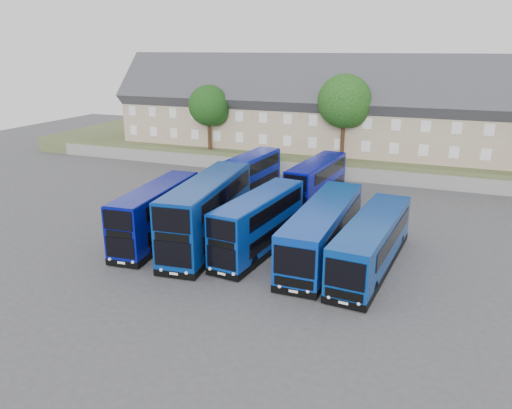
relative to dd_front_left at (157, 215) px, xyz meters
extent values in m
plane|color=#434348|center=(6.49, -1.28, -2.02)|extent=(120.00, 120.00, 0.00)
cube|color=slate|center=(6.49, 22.72, -1.27)|extent=(70.00, 0.40, 1.50)
cube|color=#4C5630|center=(6.49, 32.72, -1.02)|extent=(80.00, 20.00, 2.00)
cube|color=tan|center=(-17.51, 28.72, 2.98)|extent=(6.00, 8.00, 6.00)
cube|color=#3A3A40|center=(-17.51, 28.72, 5.98)|extent=(6.00, 10.40, 10.40)
cube|color=brown|center=(-16.01, 28.72, 9.82)|extent=(0.60, 0.90, 1.40)
cube|color=tan|center=(-11.51, 28.72, 2.98)|extent=(6.00, 8.00, 6.00)
cube|color=#3A3A40|center=(-11.51, 28.72, 5.98)|extent=(6.00, 10.40, 10.40)
cube|color=brown|center=(-10.01, 28.72, 9.82)|extent=(0.60, 0.90, 1.40)
cube|color=tan|center=(-5.51, 28.72, 2.98)|extent=(6.00, 8.00, 6.00)
cube|color=#3A3A40|center=(-5.51, 28.72, 5.98)|extent=(6.00, 10.40, 10.40)
cube|color=brown|center=(-4.01, 28.72, 9.82)|extent=(0.60, 0.90, 1.40)
cube|color=tan|center=(0.49, 28.72, 2.98)|extent=(6.00, 8.00, 6.00)
cube|color=#3A3A40|center=(0.49, 28.72, 5.98)|extent=(6.00, 10.40, 10.40)
cube|color=brown|center=(1.99, 28.72, 9.82)|extent=(0.60, 0.90, 1.40)
cube|color=tan|center=(6.49, 28.72, 2.98)|extent=(6.00, 8.00, 6.00)
cube|color=#3A3A40|center=(6.49, 28.72, 5.98)|extent=(6.00, 10.40, 10.40)
cube|color=brown|center=(7.99, 28.72, 9.82)|extent=(0.60, 0.90, 1.40)
cube|color=tan|center=(12.49, 28.72, 2.98)|extent=(6.00, 8.00, 6.00)
cube|color=#3A3A40|center=(12.49, 28.72, 5.98)|extent=(6.00, 10.40, 10.40)
cube|color=brown|center=(13.99, 28.72, 9.82)|extent=(0.60, 0.90, 1.40)
cube|color=tan|center=(18.49, 28.72, 2.98)|extent=(6.00, 8.00, 6.00)
cube|color=#3A3A40|center=(18.49, 28.72, 5.98)|extent=(6.00, 10.40, 10.40)
cube|color=brown|center=(19.99, 28.72, 9.82)|extent=(0.60, 0.90, 1.40)
cube|color=tan|center=(24.49, 28.72, 2.98)|extent=(6.00, 8.00, 6.00)
cube|color=#3A3A40|center=(24.49, 28.72, 5.98)|extent=(6.00, 10.40, 10.40)
cube|color=#060D7C|center=(0.00, 0.03, 0.21)|extent=(3.21, 10.46, 3.77)
cube|color=black|center=(0.00, 0.03, -1.72)|extent=(3.25, 10.51, 0.45)
cube|color=black|center=(0.44, -5.14, -0.57)|extent=(2.04, 0.23, 1.40)
cube|color=black|center=(0.44, -5.14, 1.30)|extent=(2.04, 0.23, 1.31)
cylinder|color=black|center=(-0.77, -3.00, -1.52)|extent=(0.38, 1.02, 1.00)
cube|color=navy|center=(3.84, 0.75, 0.58)|extent=(3.98, 12.33, 4.50)
cube|color=black|center=(3.84, 0.75, -1.72)|extent=(4.02, 12.38, 0.45)
cube|color=black|center=(4.46, -5.31, -0.31)|extent=(2.45, 0.31, 1.65)
cube|color=black|center=(4.46, -5.31, 1.89)|extent=(2.45, 0.31, 1.54)
cylinder|color=black|center=(3.02, -3.21, -1.52)|extent=(0.40, 1.03, 1.00)
cube|color=#083398|center=(7.75, 0.90, 0.20)|extent=(3.35, 10.40, 3.74)
cube|color=black|center=(7.75, 0.90, -1.72)|extent=(3.39, 10.45, 0.45)
cube|color=black|center=(7.23, -4.21, -0.58)|extent=(2.02, 0.26, 1.39)
cube|color=black|center=(7.23, -4.21, 1.28)|extent=(2.02, 0.26, 1.30)
cylinder|color=black|center=(6.45, -1.89, -1.52)|extent=(0.40, 1.03, 1.00)
cube|color=#0918A5|center=(2.04, 12.66, 0.17)|extent=(3.05, 10.22, 3.68)
cube|color=black|center=(2.04, 12.66, -1.72)|extent=(3.09, 10.27, 0.45)
cube|color=black|center=(1.66, 7.61, -0.60)|extent=(1.99, 0.21, 1.37)
cube|color=black|center=(1.66, 7.61, 1.23)|extent=(1.99, 0.21, 1.28)
cylinder|color=black|center=(0.83, 9.91, -1.52)|extent=(0.37, 1.02, 1.00)
cube|color=#080D94|center=(8.57, 13.21, 0.16)|extent=(3.21, 10.19, 3.66)
cube|color=black|center=(8.57, 13.21, -1.72)|extent=(3.25, 10.23, 0.45)
cube|color=black|center=(8.10, 8.19, -0.61)|extent=(1.97, 0.25, 1.37)
cube|color=black|center=(8.10, 8.19, 1.21)|extent=(1.97, 0.25, 1.27)
cylinder|color=black|center=(7.33, 10.51, -1.52)|extent=(0.39, 1.02, 1.00)
cube|color=#08319C|center=(12.11, 1.78, -0.04)|extent=(2.78, 13.14, 3.26)
cube|color=black|center=(12.11, 1.78, -1.72)|extent=(2.82, 13.18, 0.45)
cube|color=black|center=(12.09, -4.82, 0.22)|extent=(2.44, 0.07, 1.75)
cylinder|color=black|center=(10.88, -2.58, -1.52)|extent=(0.30, 1.00, 1.00)
cube|color=navy|center=(15.55, 1.03, -0.16)|extent=(3.52, 12.40, 3.02)
cube|color=black|center=(15.55, 1.03, -1.72)|extent=(3.57, 12.45, 0.45)
cube|color=black|center=(15.06, -5.10, 0.07)|extent=(2.25, 0.24, 1.63)
cylinder|color=black|center=(14.12, -2.79, -1.52)|extent=(0.38, 1.02, 1.00)
cylinder|color=#382314|center=(-7.51, 23.72, 1.85)|extent=(0.44, 0.44, 3.75)
sphere|color=#17320D|center=(-7.51, 23.72, 5.23)|extent=(4.80, 4.80, 4.80)
sphere|color=#17320D|center=(-6.91, 24.12, 4.48)|extent=(3.30, 3.30, 3.30)
cylinder|color=#382314|center=(8.49, 24.22, 2.23)|extent=(0.44, 0.44, 4.50)
sphere|color=black|center=(8.49, 24.22, 6.28)|extent=(5.76, 5.76, 5.76)
sphere|color=black|center=(9.09, 24.62, 5.38)|extent=(3.96, 3.96, 3.96)
camera|label=1|loc=(19.60, -29.66, 11.82)|focal=35.00mm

